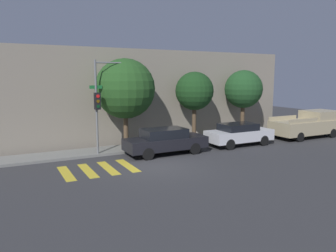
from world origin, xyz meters
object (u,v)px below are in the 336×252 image
at_px(sedan_middle, 239,134).
at_px(tree_midblock, 194,91).
at_px(tree_far_end, 243,89).
at_px(pickup_truck, 309,124).
at_px(traffic_light_pole, 105,93).
at_px(sedan_near_corner, 165,141).
at_px(tree_near_corner, 125,89).

distance_m(sedan_middle, tree_midblock, 3.96).
bearing_deg(tree_far_end, pickup_truck, -26.31).
height_order(pickup_truck, tree_midblock, tree_midblock).
distance_m(sedan_middle, pickup_truck, 6.38).
bearing_deg(traffic_light_pole, pickup_truck, -4.96).
bearing_deg(sedan_near_corner, sedan_middle, 0.00).
distance_m(tree_near_corner, tree_midblock, 4.78).
bearing_deg(tree_midblock, tree_near_corner, 180.00).
height_order(sedan_near_corner, tree_midblock, tree_midblock).
bearing_deg(tree_far_end, sedan_middle, -133.80).
xyz_separation_m(tree_near_corner, tree_midblock, (4.78, 0.00, -0.24)).
height_order(sedan_middle, tree_near_corner, tree_near_corner).
xyz_separation_m(pickup_truck, tree_midblock, (-8.41, 2.14, 2.45)).
relative_size(traffic_light_pole, pickup_truck, 0.98).
xyz_separation_m(tree_near_corner, tree_far_end, (8.86, 0.00, -0.18)).
xyz_separation_m(traffic_light_pole, sedan_near_corner, (3.01, -1.27, -2.68)).
height_order(sedan_near_corner, tree_far_end, tree_far_end).
bearing_deg(tree_near_corner, pickup_truck, -9.21).
relative_size(tree_near_corner, tree_midblock, 1.16).
xyz_separation_m(sedan_near_corner, tree_far_end, (7.30, 2.14, 2.68)).
xyz_separation_m(sedan_middle, tree_midblock, (-2.03, 2.14, 2.64)).
bearing_deg(traffic_light_pole, tree_near_corner, 30.85).
height_order(sedan_middle, tree_far_end, tree_far_end).
height_order(tree_near_corner, tree_far_end, tree_near_corner).
xyz_separation_m(sedan_middle, pickup_truck, (6.38, -0.00, 0.19)).
relative_size(sedan_near_corner, tree_near_corner, 0.86).
xyz_separation_m(traffic_light_pole, sedan_middle, (8.26, -1.27, -2.69)).
bearing_deg(tree_near_corner, sedan_near_corner, -53.99).
bearing_deg(traffic_light_pole, tree_far_end, 4.81).
bearing_deg(tree_near_corner, tree_midblock, 0.00).
distance_m(traffic_light_pole, tree_midblock, 6.29).
height_order(traffic_light_pole, sedan_near_corner, traffic_light_pole).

